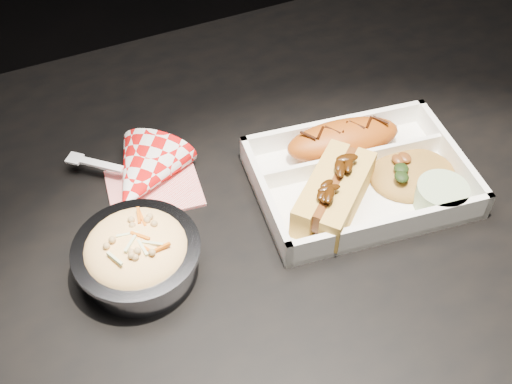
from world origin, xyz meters
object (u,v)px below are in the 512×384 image
food_tray (359,180)px  napkin_fork (142,177)px  dining_table (279,250)px  hotdog (334,191)px  foil_coleslaw_cup (137,254)px  fried_pastry (343,139)px

food_tray → napkin_fork: (-0.24, 0.11, 0.01)m
dining_table → hotdog: size_ratio=8.83×
foil_coleslaw_cup → napkin_fork: size_ratio=0.89×
foil_coleslaw_cup → hotdog: bearing=-2.4°
fried_pastry → napkin_fork: 0.25m
hotdog → napkin_fork: 0.23m
hotdog → dining_table: bearing=105.9°
food_tray → foil_coleslaw_cup: (-0.28, -0.01, 0.02)m
hotdog → foil_coleslaw_cup: size_ratio=1.00×
dining_table → napkin_fork: 0.20m
fried_pastry → hotdog: bearing=-126.5°
food_tray → foil_coleslaw_cup: bearing=-170.1°
hotdog → fried_pastry: bearing=13.1°
fried_pastry → food_tray: bearing=-97.7°
foil_coleslaw_cup → napkin_fork: bearing=70.6°
food_tray → fried_pastry: (0.01, 0.05, 0.02)m
food_tray → foil_coleslaw_cup: size_ratio=2.00×
hotdog → foil_coleslaw_cup: bearing=137.1°
food_tray → dining_table: bearing=-179.8°
food_tray → hotdog: size_ratio=2.00×
napkin_fork → dining_table: bearing=7.7°
foil_coleslaw_cup → napkin_fork: (0.04, 0.12, -0.01)m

